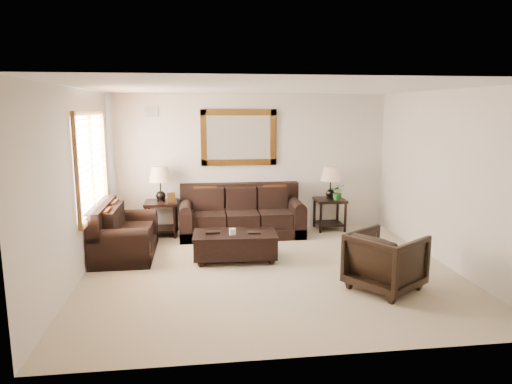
{
  "coord_description": "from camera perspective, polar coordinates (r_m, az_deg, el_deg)",
  "views": [
    {
      "loc": [
        -1.05,
        -6.52,
        2.4
      ],
      "look_at": [
        -0.13,
        0.6,
        1.09
      ],
      "focal_mm": 32.0,
      "sensor_mm": 36.0,
      "label": 1
    }
  ],
  "objects": [
    {
      "name": "room",
      "position": [
        6.69,
        1.77,
        1.27
      ],
      "size": [
        5.51,
        5.01,
        2.71
      ],
      "color": "gray",
      "rests_on": "ground"
    },
    {
      "name": "air_vent",
      "position": [
        9.04,
        -12.94,
        9.73
      ],
      "size": [
        0.25,
        0.02,
        0.18
      ],
      "primitive_type": "cube",
      "color": "#999999",
      "rests_on": "room"
    },
    {
      "name": "mirror",
      "position": [
        9.05,
        -2.16,
        6.82
      ],
      "size": [
        1.5,
        0.06,
        1.1
      ],
      "color": "#44290D",
      "rests_on": "room"
    },
    {
      "name": "end_table_right",
      "position": [
        9.22,
        9.27,
        0.38
      ],
      "size": [
        0.58,
        0.58,
        1.27
      ],
      "color": "black",
      "rests_on": "room"
    },
    {
      "name": "potted_plant",
      "position": [
        9.17,
        10.2,
        -0.2
      ],
      "size": [
        0.36,
        0.38,
        0.24
      ],
      "primitive_type": "imported",
      "rotation": [
        0.0,
        0.0,
        -0.28
      ],
      "color": "#225B1F",
      "rests_on": "end_table_right"
    },
    {
      "name": "end_table_left",
      "position": [
        8.84,
        -11.83,
        0.17
      ],
      "size": [
        0.61,
        0.61,
        1.35
      ],
      "color": "black",
      "rests_on": "room"
    },
    {
      "name": "window",
      "position": [
        7.65,
        -19.79,
        3.32
      ],
      "size": [
        0.07,
        1.96,
        1.66
      ],
      "color": "white",
      "rests_on": "room"
    },
    {
      "name": "armchair",
      "position": [
        6.41,
        15.9,
        -7.98
      ],
      "size": [
        1.13,
        1.14,
        0.87
      ],
      "primitive_type": "imported",
      "rotation": [
        0.0,
        0.0,
        2.17
      ],
      "color": "black",
      "rests_on": "floor"
    },
    {
      "name": "coffee_table",
      "position": [
        7.38,
        -2.62,
        -6.41
      ],
      "size": [
        1.36,
        0.78,
        0.56
      ],
      "rotation": [
        0.0,
        0.0,
        -0.05
      ],
      "color": "black",
      "rests_on": "room"
    },
    {
      "name": "loveseat",
      "position": [
        7.91,
        -16.41,
        -5.33
      ],
      "size": [
        0.93,
        1.57,
        0.88
      ],
      "rotation": [
        0.0,
        0.0,
        1.57
      ],
      "color": "black",
      "rests_on": "room"
    },
    {
      "name": "sofa",
      "position": [
        8.84,
        -1.84,
        -3.12
      ],
      "size": [
        2.34,
        1.01,
        0.96
      ],
      "color": "black",
      "rests_on": "room"
    }
  ]
}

